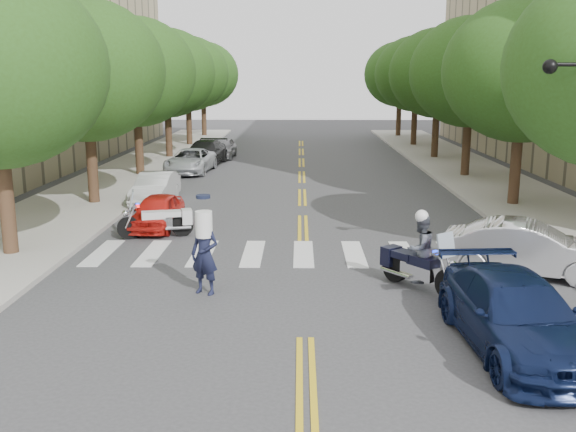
{
  "coord_description": "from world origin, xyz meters",
  "views": [
    {
      "loc": [
        -0.14,
        -12.46,
        5.3
      ],
      "look_at": [
        -0.47,
        5.98,
        1.3
      ],
      "focal_mm": 40.0,
      "sensor_mm": 36.0,
      "label": 1
    }
  ],
  "objects_px": {
    "sedan_blue": "(516,315)",
    "motorcycle_police": "(418,254)",
    "officer_standing": "(205,254)",
    "motorcycle_parked": "(162,221)",
    "convertible": "(528,249)"
  },
  "relations": [
    {
      "from": "motorcycle_police",
      "to": "motorcycle_parked",
      "type": "xyz_separation_m",
      "value": [
        -7.64,
        5.32,
        -0.35
      ]
    },
    {
      "from": "sedan_blue",
      "to": "officer_standing",
      "type": "bearing_deg",
      "value": 149.62
    },
    {
      "from": "convertible",
      "to": "motorcycle_parked",
      "type": "bearing_deg",
      "value": 89.5
    },
    {
      "from": "motorcycle_parked",
      "to": "sedan_blue",
      "type": "height_order",
      "value": "motorcycle_parked"
    },
    {
      "from": "motorcycle_police",
      "to": "convertible",
      "type": "height_order",
      "value": "motorcycle_police"
    },
    {
      "from": "convertible",
      "to": "sedan_blue",
      "type": "bearing_deg",
      "value": 178.58
    },
    {
      "from": "motorcycle_police",
      "to": "officer_standing",
      "type": "bearing_deg",
      "value": -32.68
    },
    {
      "from": "motorcycle_parked",
      "to": "officer_standing",
      "type": "distance_m",
      "value": 6.21
    },
    {
      "from": "sedan_blue",
      "to": "motorcycle_police",
      "type": "bearing_deg",
      "value": 104.59
    },
    {
      "from": "motorcycle_police",
      "to": "sedan_blue",
      "type": "distance_m",
      "value": 3.94
    },
    {
      "from": "convertible",
      "to": "sedan_blue",
      "type": "relative_size",
      "value": 0.88
    },
    {
      "from": "motorcycle_police",
      "to": "motorcycle_parked",
      "type": "relative_size",
      "value": 0.88
    },
    {
      "from": "officer_standing",
      "to": "sedan_blue",
      "type": "height_order",
      "value": "officer_standing"
    },
    {
      "from": "convertible",
      "to": "officer_standing",
      "type": "bearing_deg",
      "value": 121.28
    },
    {
      "from": "officer_standing",
      "to": "sedan_blue",
      "type": "bearing_deg",
      "value": -3.21
    }
  ]
}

